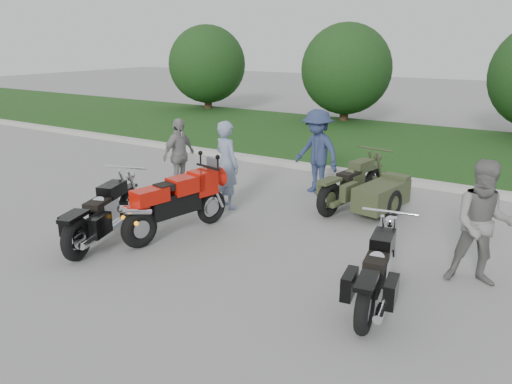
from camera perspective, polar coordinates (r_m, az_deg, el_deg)
The scene contains 13 objects.
ground at distance 8.27m, azimuth -7.39°, elevation -7.16°, with size 80.00×80.00×0.00m, color gray.
curb at distance 13.15m, azimuth 9.41°, elevation 2.37°, with size 60.00×0.30×0.15m, color #B8B5AE.
grass_strip at distance 16.96m, azimuth 14.97°, elevation 5.34°, with size 60.00×8.00×0.14m, color #2B501B.
tree_far_left at distance 24.36m, azimuth -5.61°, elevation 14.32°, with size 3.60×3.60×4.00m.
tree_mid_left at distance 20.84m, azimuth 10.28°, elevation 13.66°, with size 3.60×3.60×4.00m.
sportbike_red at distance 8.89m, azimuth -9.28°, elevation -1.11°, with size 0.72×2.25×1.08m.
cruiser_left at distance 8.94m, azimuth -17.20°, elevation -2.62°, with size 0.95×2.35×0.93m.
cruiser_right at distance 6.77m, azimuth 13.62°, elevation -9.15°, with size 0.60×2.25×0.87m.
cruiser_sidecar at distance 10.28m, azimuth 12.69°, elevation 0.07°, with size 1.42×2.41×0.93m.
person_stripe at distance 10.22m, azimuth -3.34°, elevation 3.11°, with size 0.66×0.43×1.82m, color #8090AE.
person_grey at distance 7.65m, azimuth 24.58°, elevation -3.35°, with size 0.89×0.69×1.82m, color gray.
person_denim at distance 11.30m, azimuth 6.97°, elevation 4.59°, with size 1.22×0.70×1.90m, color navy.
person_back at distance 11.50m, azimuth -8.79°, elevation 4.19°, with size 0.98×0.41×1.68m, color #979691.
Camera 1 is at (4.88, -5.75, 3.39)m, focal length 35.00 mm.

